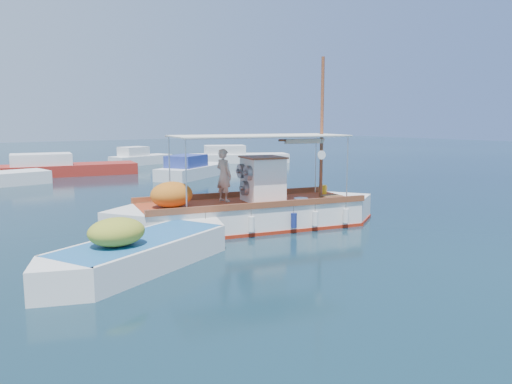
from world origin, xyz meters
TOP-DOWN VIEW (x-y plane):
  - ground at (0.00, 0.00)m, footprint 160.00×160.00m
  - fishing_caique at (-0.48, 0.52)m, footprint 10.45×4.62m
  - dinghy at (-5.69, -1.83)m, footprint 6.52×3.90m
  - bg_boat_n at (-1.43, 22.63)m, footprint 10.27×4.67m
  - bg_boat_ne at (5.67, 16.00)m, footprint 6.89×5.35m
  - bg_boat_e at (14.82, 24.30)m, footprint 9.27×6.12m
  - bg_boat_far_n at (6.69, 27.56)m, footprint 5.93×3.48m

SIDE VIEW (x-z plane):
  - ground at x=0.00m, z-range 0.00..0.00m
  - dinghy at x=-5.69m, z-range -0.50..1.23m
  - bg_boat_n at x=-1.43m, z-range -0.41..1.39m
  - bg_boat_e at x=14.82m, z-range -0.41..1.39m
  - bg_boat_ne at x=5.67m, z-range -0.41..1.39m
  - bg_boat_far_n at x=6.69m, z-range -0.41..1.39m
  - fishing_caique at x=-0.48m, z-range -2.69..3.85m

